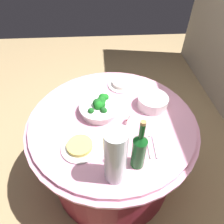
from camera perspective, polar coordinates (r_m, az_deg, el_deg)
ground_plane at (r=1.96m, az=-0.00°, el=-16.85°), size 6.00×6.00×0.00m
buffet_table at (r=1.64m, az=-0.00°, el=-10.46°), size 1.16×1.16×0.74m
broccoli_bowl at (r=1.37m, az=-3.38°, el=1.36°), size 0.28×0.28×0.11m
plate_stack at (r=1.44m, az=11.39°, el=2.87°), size 0.21×0.21×0.08m
wine_bottle at (r=1.04m, az=7.64°, el=-10.55°), size 0.07×0.07×0.34m
decorative_fruit_vase at (r=0.97m, az=0.96°, el=-13.06°), size 0.11×0.11×0.34m
serving_tongs at (r=1.22m, az=11.02°, el=-9.34°), size 0.17×0.05×0.01m
food_plate_rice at (r=1.62m, az=2.82°, el=7.91°), size 0.22×0.22×0.04m
food_plate_noodles at (r=1.20m, az=-9.02°, el=-9.60°), size 0.22×0.22×0.04m
label_placard_front at (r=1.18m, az=1.44°, el=-9.13°), size 0.05×0.03×0.05m
label_placard_mid at (r=1.31m, az=4.48°, el=-2.06°), size 0.05×0.03×0.05m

